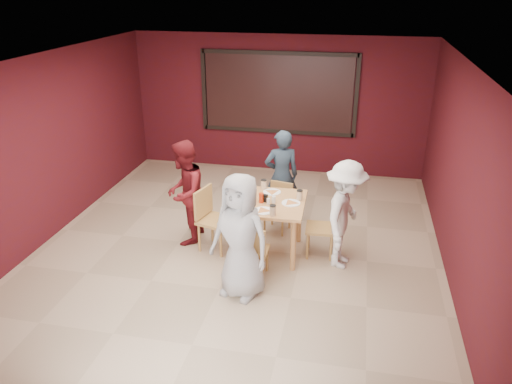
% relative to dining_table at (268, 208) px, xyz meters
% --- Properties ---
extents(floor, '(7.00, 7.00, 0.00)m').
position_rel_dining_table_xyz_m(floor, '(-0.45, 0.03, -0.73)').
color(floor, tan).
rests_on(floor, ground).
extents(window_blinds, '(3.00, 0.02, 1.50)m').
position_rel_dining_table_xyz_m(window_blinds, '(-0.45, 3.48, 0.92)').
color(window_blinds, black).
extents(dining_table, '(1.09, 1.09, 0.99)m').
position_rel_dining_table_xyz_m(dining_table, '(0.00, 0.00, 0.00)').
color(dining_table, tan).
rests_on(dining_table, floor).
extents(chair_front, '(0.39, 0.39, 0.81)m').
position_rel_dining_table_xyz_m(chair_front, '(-0.06, -0.74, -0.27)').
color(chair_front, '#A57840').
rests_on(chair_front, floor).
extents(chair_back, '(0.46, 0.46, 0.79)m').
position_rel_dining_table_xyz_m(chair_back, '(0.04, 0.79, -0.28)').
color(chair_back, '#A57840').
rests_on(chair_back, floor).
extents(chair_left, '(0.56, 0.56, 0.95)m').
position_rel_dining_table_xyz_m(chair_left, '(-0.85, -0.03, -0.19)').
color(chair_left, '#A57840').
rests_on(chair_left, floor).
extents(chair_right, '(0.44, 0.44, 0.87)m').
position_rel_dining_table_xyz_m(chair_right, '(0.84, 0.10, -0.23)').
color(chair_right, '#A57840').
rests_on(chair_right, floor).
extents(diner_front, '(0.94, 0.77, 1.66)m').
position_rel_dining_table_xyz_m(diner_front, '(-0.14, -1.10, 0.10)').
color(diner_front, '#A7A7A7').
rests_on(diner_front, floor).
extents(diner_back, '(0.66, 0.54, 1.57)m').
position_rel_dining_table_xyz_m(diner_back, '(0.01, 1.17, 0.05)').
color(diner_back, '#283848').
rests_on(diner_back, floor).
extents(diner_left, '(0.65, 0.81, 1.62)m').
position_rel_dining_table_xyz_m(diner_left, '(-1.30, 0.12, 0.08)').
color(diner_left, maroon).
rests_on(diner_left, floor).
extents(diner_right, '(0.76, 1.10, 1.57)m').
position_rel_dining_table_xyz_m(diner_right, '(1.11, -0.11, 0.05)').
color(diner_right, white).
rests_on(diner_right, floor).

